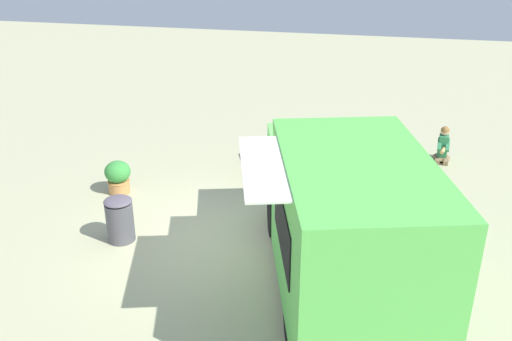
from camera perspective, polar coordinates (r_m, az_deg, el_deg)
The scene contains 6 objects.
ground_plane at distance 11.18m, azimuth -4.94°, elevation -6.79°, with size 40.00×40.00×0.00m, color #B2B088.
food_truck at distance 9.29m, azimuth 8.76°, elevation -5.25°, with size 5.59×3.39×2.60m.
person_customer at distance 15.09m, azimuth 18.16°, elevation 2.21°, with size 0.77×0.48×0.90m.
planter_flowering_near at distance 13.05m, azimuth -13.62°, elevation -0.55°, with size 0.57×0.57×0.75m.
plaza_bench at distance 13.70m, azimuth 1.06°, elevation 1.28°, with size 1.83×1.01×0.48m.
trash_bin at distance 11.18m, azimuth -13.45°, elevation -4.74°, with size 0.53×0.53×0.89m.
Camera 1 is at (-9.09, -2.83, 5.85)m, focal length 40.05 mm.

